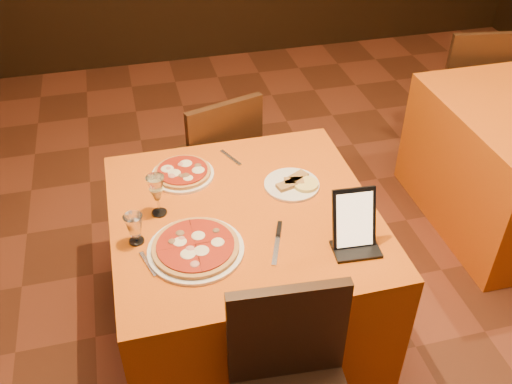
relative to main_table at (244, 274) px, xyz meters
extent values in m
cube|color=#5E2D19|center=(0.40, -0.32, -0.38)|extent=(6.00, 7.00, 0.01)
cube|color=#CF560D|center=(0.00, 0.00, 0.00)|extent=(1.10, 1.10, 0.75)
cylinder|color=white|center=(-0.23, -0.19, 0.38)|extent=(0.37, 0.37, 0.01)
cylinder|color=#AD4C23|center=(-0.23, -0.19, 0.40)|extent=(0.34, 0.34, 0.02)
cylinder|color=white|center=(-0.21, 0.31, 0.38)|extent=(0.28, 0.28, 0.01)
cylinder|color=#AD4C23|center=(-0.21, 0.31, 0.40)|extent=(0.26, 0.26, 0.02)
cylinder|color=white|center=(0.25, 0.12, 0.38)|extent=(0.25, 0.25, 0.01)
cylinder|color=olive|center=(0.25, 0.12, 0.40)|extent=(0.15, 0.15, 0.02)
cube|color=black|center=(0.37, -0.28, 0.49)|extent=(0.17, 0.11, 0.23)
cube|color=#A5A3AA|center=(0.08, -0.23, 0.38)|extent=(0.10, 0.23, 0.01)
cube|color=#ABABB2|center=(-0.42, -0.22, 0.38)|extent=(0.06, 0.14, 0.01)
cube|color=silver|center=(0.03, 0.40, 0.38)|extent=(0.08, 0.15, 0.01)
camera|label=1|loc=(-0.40, -1.79, 1.90)|focal=40.00mm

